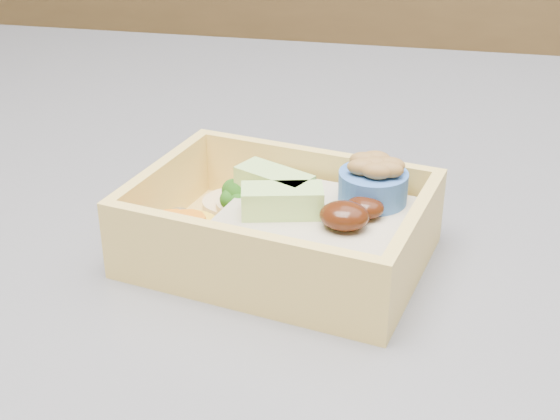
# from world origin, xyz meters

# --- Properties ---
(bento_box) EXTENTS (0.18, 0.15, 0.06)m
(bento_box) POSITION_xyz_m (0.22, -0.15, 0.94)
(bento_box) COLOR #F1C963
(bento_box) RESTS_ON island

